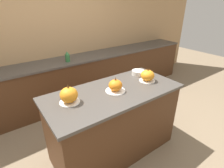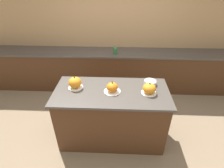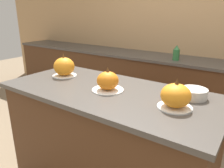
% 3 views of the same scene
% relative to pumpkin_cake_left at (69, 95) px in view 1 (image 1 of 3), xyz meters
% --- Properties ---
extents(ground_plane, '(12.00, 12.00, 0.00)m').
position_rel_pumpkin_cake_left_xyz_m(ground_plane, '(0.54, -0.07, -1.02)').
color(ground_plane, '#847056').
extents(wall_back, '(8.00, 0.06, 2.50)m').
position_rel_pumpkin_cake_left_xyz_m(wall_back, '(0.54, 1.81, 0.23)').
color(wall_back, tan).
rests_on(wall_back, ground_plane).
extents(kitchen_island, '(1.68, 0.78, 0.94)m').
position_rel_pumpkin_cake_left_xyz_m(kitchen_island, '(0.54, -0.07, -0.55)').
color(kitchen_island, '#4C2D19').
rests_on(kitchen_island, ground_plane).
extents(back_counter, '(6.00, 0.60, 0.91)m').
position_rel_pumpkin_cake_left_xyz_m(back_counter, '(0.54, 1.48, -0.56)').
color(back_counter, '#4C2D19').
rests_on(back_counter, ground_plane).
extents(pumpkin_cake_left, '(0.22, 0.22, 0.22)m').
position_rel_pumpkin_cake_left_xyz_m(pumpkin_cake_left, '(0.00, 0.00, 0.00)').
color(pumpkin_cake_left, white).
rests_on(pumpkin_cake_left, kitchen_island).
extents(pumpkin_cake_center, '(0.24, 0.24, 0.18)m').
position_rel_pumpkin_cake_left_xyz_m(pumpkin_cake_center, '(0.55, -0.08, -0.02)').
color(pumpkin_cake_center, white).
rests_on(pumpkin_cake_center, kitchen_island).
extents(pumpkin_cake_right, '(0.21, 0.21, 0.19)m').
position_rel_pumpkin_cake_left_xyz_m(pumpkin_cake_right, '(1.07, -0.09, -0.01)').
color(pumpkin_cake_right, white).
rests_on(pumpkin_cake_right, kitchen_island).
extents(bottle_tall, '(0.08, 0.08, 0.19)m').
position_rel_pumpkin_cake_left_xyz_m(bottle_tall, '(0.55, 1.37, -0.02)').
color(bottle_tall, '#2D6B38').
rests_on(bottle_tall, back_counter).
extents(mixing_bowl, '(0.18, 0.18, 0.07)m').
position_rel_pumpkin_cake_left_xyz_m(mixing_bowl, '(1.12, 0.14, -0.05)').
color(mixing_bowl, beige).
rests_on(mixing_bowl, kitchen_island).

